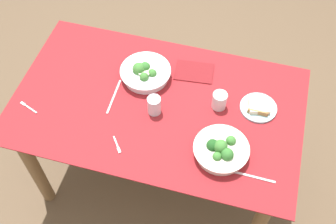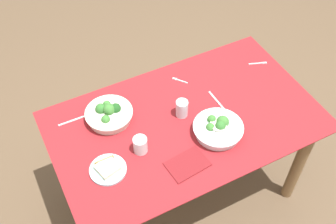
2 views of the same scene
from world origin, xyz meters
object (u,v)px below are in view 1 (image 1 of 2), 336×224
object	(u,v)px
broccoli_bowl_far	(145,73)
water_glass_side	(154,105)
napkin_folded_upper	(194,72)
broccoli_bowl_near	(221,150)
fork_by_near_bowl	(117,145)
table_knife_right	(114,97)
bread_side_plate	(258,107)
table_knife_left	(254,177)
fork_by_far_bowl	(28,107)
water_glass_center	(219,100)

from	to	relation	value
broccoli_bowl_far	water_glass_side	size ratio (longest dim) A/B	2.66
broccoli_bowl_far	napkin_folded_upper	size ratio (longest dim) A/B	1.31
broccoli_bowl_far	broccoli_bowl_near	xyz separation A→B (m)	(0.46, -0.34, 0.00)
fork_by_near_bowl	table_knife_right	size ratio (longest dim) A/B	0.38
fork_by_near_bowl	table_knife_right	world-z (taller)	same
fork_by_near_bowl	broccoli_bowl_far	bearing A→B (deg)	142.22
broccoli_bowl_near	bread_side_plate	size ratio (longest dim) A/B	1.40
water_glass_side	table_knife_right	world-z (taller)	water_glass_side
water_glass_side	fork_by_near_bowl	distance (m)	0.26
water_glass_side	table_knife_left	xyz separation A→B (m)	(0.52, -0.22, -0.05)
broccoli_bowl_far	fork_by_far_bowl	world-z (taller)	broccoli_bowl_far
table_knife_left	napkin_folded_upper	bearing A→B (deg)	-52.07
broccoli_bowl_far	broccoli_bowl_near	world-z (taller)	broccoli_bowl_near
table_knife_right	fork_by_near_bowl	bearing A→B (deg)	21.00
broccoli_bowl_far	water_glass_center	size ratio (longest dim) A/B	2.90
water_glass_side	table_knife_left	world-z (taller)	water_glass_side
table_knife_right	fork_by_far_bowl	bearing A→B (deg)	-67.50
fork_by_near_bowl	broccoli_bowl_near	bearing A→B (deg)	62.73
water_glass_side	napkin_folded_upper	world-z (taller)	water_glass_side
water_glass_center	fork_by_far_bowl	world-z (taller)	water_glass_center
broccoli_bowl_near	table_knife_left	xyz separation A→B (m)	(0.16, -0.07, -0.03)
broccoli_bowl_far	broccoli_bowl_near	bearing A→B (deg)	-36.81
broccoli_bowl_near	napkin_folded_upper	size ratio (longest dim) A/B	1.27
broccoli_bowl_near	table_knife_left	world-z (taller)	broccoli_bowl_near
water_glass_side	napkin_folded_upper	xyz separation A→B (m)	(0.13, 0.29, -0.05)
fork_by_far_bowl	fork_by_near_bowl	bearing A→B (deg)	-169.98
broccoli_bowl_near	water_glass_center	world-z (taller)	broccoli_bowl_near
fork_by_far_bowl	table_knife_right	xyz separation A→B (m)	(0.38, 0.17, -0.00)
bread_side_plate	water_glass_side	bearing A→B (deg)	-162.92
water_glass_center	fork_by_far_bowl	bearing A→B (deg)	-164.07
broccoli_bowl_far	napkin_folded_upper	world-z (taller)	broccoli_bowl_far
water_glass_center	napkin_folded_upper	size ratio (longest dim) A/B	0.45
fork_by_far_bowl	bread_side_plate	bearing A→B (deg)	-144.61
water_glass_center	table_knife_left	distance (m)	0.41
table_knife_left	napkin_folded_upper	distance (m)	0.65
broccoli_bowl_near	table_knife_right	bearing A→B (deg)	162.52
table_knife_right	napkin_folded_upper	size ratio (longest dim) A/B	1.08
broccoli_bowl_far	table_knife_right	distance (m)	0.20
table_knife_left	water_glass_center	bearing A→B (deg)	-55.33
water_glass_center	water_glass_side	bearing A→B (deg)	-158.89
water_glass_center	fork_by_near_bowl	world-z (taller)	water_glass_center
water_glass_center	table_knife_right	distance (m)	0.52
broccoli_bowl_near	fork_by_far_bowl	world-z (taller)	broccoli_bowl_near
water_glass_center	napkin_folded_upper	distance (m)	0.25
table_knife_left	table_knife_right	distance (m)	0.78
broccoli_bowl_far	fork_by_near_bowl	bearing A→B (deg)	-90.46
bread_side_plate	table_knife_right	world-z (taller)	bread_side_plate
table_knife_right	table_knife_left	bearing A→B (deg)	69.20
water_glass_center	table_knife_left	world-z (taller)	water_glass_center
fork_by_near_bowl	napkin_folded_upper	bearing A→B (deg)	118.46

